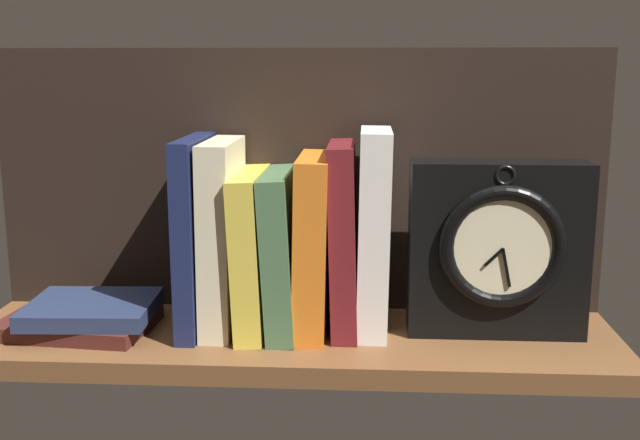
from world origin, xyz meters
TOP-DOWN VIEW (x-y plane):
  - ground_plane at (0.00, 0.00)cm, footprint 80.52×22.45cm
  - back_panel at (0.00, 10.63)cm, footprint 80.52×1.20cm
  - book_navy_bierce at (-12.00, 1.84)cm, footprint 2.56×15.93cm
  - book_cream_twain at (-8.64, 1.84)cm, footprint 3.88×14.47cm
  - book_yellow_seinlanguage at (-4.86, 1.84)cm, footprint 4.01×16.37cm
  - book_green_romantic at (-1.24, 1.84)cm, footprint 4.36×15.97cm
  - book_orange_pandolfini at (2.64, 1.84)cm, footprint 4.27×14.99cm
  - book_maroon_dawkins at (6.40, 1.84)cm, footprint 3.79×13.14cm
  - book_white_catcher at (10.09, 1.84)cm, footprint 3.98×12.14cm
  - framed_clock at (25.08, 1.08)cm, footprint 21.30×7.42cm
  - book_stack_side at (-25.72, -0.78)cm, footprint 19.20×14.04cm

SIDE VIEW (x-z plane):
  - ground_plane at x=0.00cm, z-range -2.50..0.00cm
  - book_stack_side at x=-25.72cm, z-range -0.05..3.73cm
  - book_yellow_seinlanguage at x=-4.86cm, z-range -0.05..19.72cm
  - book_green_romantic at x=-1.24cm, z-range -0.07..19.82cm
  - framed_clock at x=25.08cm, z-range 0.16..21.46cm
  - book_orange_pandolfini at x=2.64cm, z-range -0.04..21.78cm
  - book_maroon_dawkins at x=6.40cm, z-range -0.04..23.33cm
  - book_cream_twain at x=-8.64cm, z-range -0.02..23.56cm
  - book_navy_bierce at x=-12.00cm, z-range -0.01..23.92cm
  - book_white_catcher at x=10.09cm, z-range -0.02..24.99cm
  - back_panel at x=0.00cm, z-range 0.00..34.66cm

